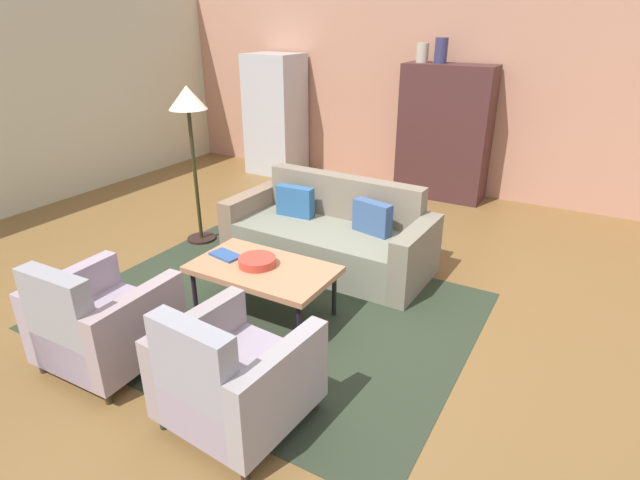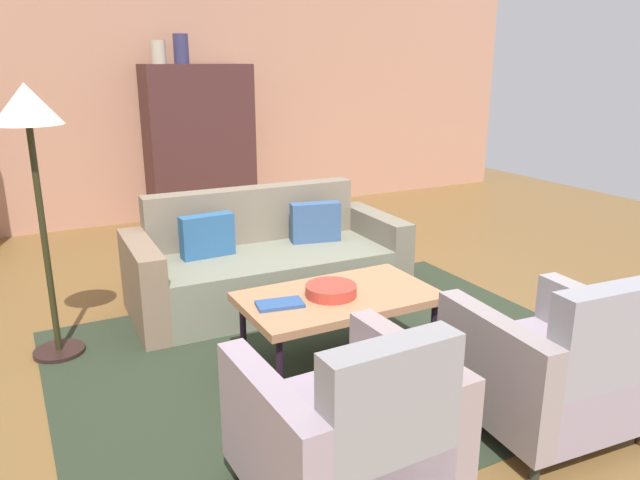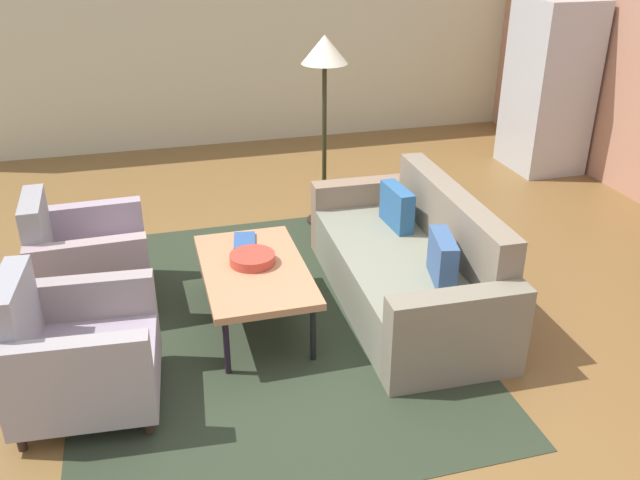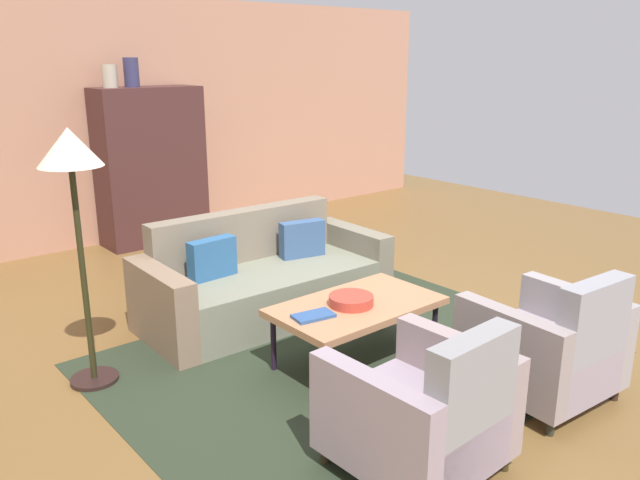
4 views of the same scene
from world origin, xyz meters
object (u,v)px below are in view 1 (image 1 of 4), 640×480
object	(u,v)px
book_stack	(226,255)
refrigerator	(276,115)
cabinet	(444,133)
vase_tall	(422,53)
armchair_left	(99,326)
fruit_bowl	(257,261)
floor_lamp	(189,113)
vase_round	(441,50)
couch	(331,236)
coffee_table	(263,271)
armchair_right	(231,380)

from	to	relation	value
book_stack	refrigerator	xyz separation A→B (m)	(-2.01, 3.73, 0.46)
cabinet	vase_tall	distance (m)	1.10
armchair_left	book_stack	bearing A→B (deg)	78.69
fruit_bowl	floor_lamp	bearing A→B (deg)	148.18
vase_tall	vase_round	xyz separation A→B (m)	(0.25, 0.00, 0.04)
couch	armchair_left	bearing A→B (deg)	77.28
refrigerator	floor_lamp	bearing A→B (deg)	-73.23
fruit_bowl	vase_round	distance (m)	4.11
vase_tall	floor_lamp	size ratio (longest dim) A/B	0.14
cabinet	floor_lamp	world-z (taller)	cabinet
fruit_bowl	floor_lamp	distance (m)	2.02
vase_tall	couch	bearing A→B (deg)	-88.10
coffee_table	cabinet	size ratio (longest dim) A/B	0.67
armchair_right	book_stack	bearing A→B (deg)	134.81
couch	fruit_bowl	world-z (taller)	couch
book_stack	cabinet	xyz separation A→B (m)	(0.71, 3.83, 0.43)
armchair_right	armchair_left	bearing A→B (deg)	-175.52
vase_tall	floor_lamp	xyz separation A→B (m)	(-1.48, -2.89, -0.48)
fruit_bowl	book_stack	distance (m)	0.34
coffee_table	vase_round	bearing A→B (deg)	87.54
fruit_bowl	vase_round	bearing A→B (deg)	86.73
armchair_right	cabinet	world-z (taller)	cabinet
coffee_table	vase_tall	bearing A→B (deg)	91.28
armchair_right	floor_lamp	world-z (taller)	floor_lamp
armchair_right	fruit_bowl	bearing A→B (deg)	123.57
coffee_table	couch	bearing A→B (deg)	89.88
coffee_table	armchair_left	bearing A→B (deg)	-117.15
vase_tall	vase_round	distance (m)	0.25
couch	refrigerator	world-z (taller)	refrigerator
couch	coffee_table	distance (m)	1.19
fruit_bowl	vase_tall	size ratio (longest dim) A/B	1.28
armchair_right	cabinet	xyz separation A→B (m)	(-0.28, 5.00, 0.56)
cabinet	armchair_left	bearing A→B (deg)	-100.34
floor_lamp	vase_tall	bearing A→B (deg)	62.91
fruit_bowl	cabinet	size ratio (longest dim) A/B	0.18
fruit_bowl	refrigerator	bearing A→B (deg)	122.24
armchair_left	cabinet	xyz separation A→B (m)	(0.91, 5.00, 0.56)
couch	coffee_table	xyz separation A→B (m)	(-0.00, -1.19, 0.13)
fruit_bowl	vase_round	size ratio (longest dim) A/B	0.99
couch	floor_lamp	distance (m)	1.96
fruit_bowl	vase_tall	xyz separation A→B (m)	(-0.03, 3.83, 1.43)
cabinet	vase_round	world-z (taller)	vase_round
coffee_table	floor_lamp	size ratio (longest dim) A/B	0.70
vase_tall	book_stack	bearing A→B (deg)	-94.65
couch	vase_tall	bearing A→B (deg)	-86.50
cabinet	vase_tall	world-z (taller)	vase_tall
couch	refrigerator	xyz separation A→B (m)	(-2.41, 2.54, 0.64)
fruit_bowl	vase_round	world-z (taller)	vase_round
coffee_table	armchair_right	xyz separation A→B (m)	(0.59, -1.17, -0.07)
couch	armchair_left	distance (m)	2.43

